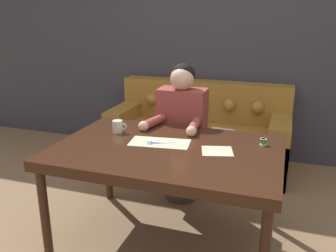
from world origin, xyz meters
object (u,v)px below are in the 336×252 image
at_px(scissors, 157,143).
at_px(thread_spool, 263,142).
at_px(couch, 199,136).
at_px(person, 182,134).
at_px(mug, 118,126).
at_px(dining_table, 167,156).

relative_size(scissors, thread_spool, 4.77).
height_order(couch, scissors, couch).
distance_m(person, mug, 0.61).
xyz_separation_m(mug, thread_spool, (1.05, 0.07, -0.02)).
bearing_deg(scissors, dining_table, -25.95).
relative_size(dining_table, thread_spool, 33.33).
distance_m(dining_table, person, 0.65).
distance_m(dining_table, couch, 1.49).
bearing_deg(person, mug, -128.65).
bearing_deg(couch, person, -87.25).
relative_size(person, mug, 10.61).
bearing_deg(person, thread_spool, -29.41).
bearing_deg(scissors, couch, 91.42).
bearing_deg(mug, person, 51.35).
xyz_separation_m(person, mug, (-0.37, -0.46, 0.17)).
distance_m(scissors, thread_spool, 0.72).
bearing_deg(mug, dining_table, -22.19).
relative_size(couch, mug, 16.40).
relative_size(couch, thread_spool, 41.18).
bearing_deg(scissors, person, 89.61).
bearing_deg(thread_spool, dining_table, -157.33).
distance_m(person, thread_spool, 0.80).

